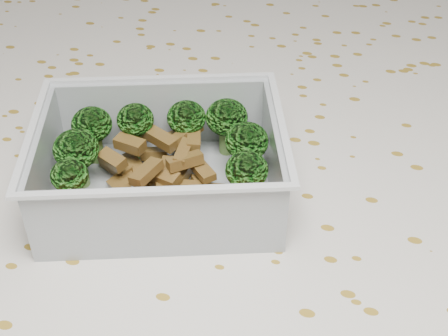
# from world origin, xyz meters

# --- Properties ---
(dining_table) EXTENTS (1.40, 0.90, 0.75)m
(dining_table) POSITION_xyz_m (0.00, 0.00, 0.67)
(dining_table) COLOR brown
(dining_table) RESTS_ON ground
(tablecloth) EXTENTS (1.46, 0.96, 0.19)m
(tablecloth) POSITION_xyz_m (0.00, 0.00, 0.72)
(tablecloth) COLOR silver
(tablecloth) RESTS_ON dining_table
(lunch_container) EXTENTS (0.21, 0.18, 0.06)m
(lunch_container) POSITION_xyz_m (-0.04, -0.00, 0.78)
(lunch_container) COLOR #B4BCC3
(lunch_container) RESTS_ON tablecloth
(broccoli_florets) EXTENTS (0.15, 0.12, 0.05)m
(broccoli_florets) POSITION_xyz_m (-0.04, 0.02, 0.79)
(broccoli_florets) COLOR #608C3F
(broccoli_florets) RESTS_ON lunch_container
(meat_pile) EXTENTS (0.11, 0.08, 0.03)m
(meat_pile) POSITION_xyz_m (-0.04, 0.01, 0.77)
(meat_pile) COLOR brown
(meat_pile) RESTS_ON lunch_container
(sausage) EXTENTS (0.15, 0.06, 0.03)m
(sausage) POSITION_xyz_m (-0.02, -0.04, 0.78)
(sausage) COLOR #BE522D
(sausage) RESTS_ON lunch_container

